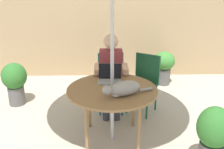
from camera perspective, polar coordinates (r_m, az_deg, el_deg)
The scene contains 11 objects.
ground_plane at distance 3.58m, azimuth 0.04°, elevation -13.76°, with size 14.00×14.00×0.00m, color #BCAD93.
fence_back at distance 5.53m, azimuth -0.58°, elevation 7.90°, with size 5.22×0.08×1.63m, color tan.
patio_table at distance 3.25m, azimuth 0.04°, elevation -3.96°, with size 1.13×1.13×0.72m.
chair_occupied at distance 4.12m, azimuth -0.26°, elevation -0.64°, with size 0.40×0.40×0.90m.
chair_empty at distance 4.10m, azimuth 7.13°, elevation -0.90°, with size 0.55×0.55×0.90m.
person_seated at distance 3.91m, azimuth -0.22°, elevation 0.84°, with size 0.48×0.48×1.24m.
laptop at distance 3.46m, azimuth -0.49°, elevation -0.34°, with size 0.31×0.27×0.21m.
cat at distance 3.02m, azimuth 2.33°, elevation -3.13°, with size 0.61×0.35×0.17m.
potted_plant_near_fence at distance 4.58m, azimuth -20.45°, elevation -1.28°, with size 0.41×0.41×0.72m.
potted_plant_by_chair at distance 5.24m, azimuth 11.28°, elevation 1.99°, with size 0.41×0.41×0.67m.
potted_plant_corner at distance 3.08m, azimuth 21.25°, elevation -12.13°, with size 0.38×0.38×0.75m.
Camera 1 is at (-0.07, -2.96, 2.01)m, focal length 41.94 mm.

